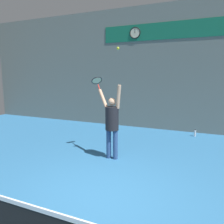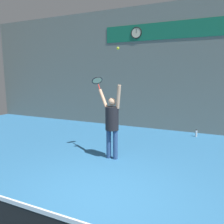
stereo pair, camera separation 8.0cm
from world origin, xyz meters
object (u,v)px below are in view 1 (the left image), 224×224
(tennis_ball, at_px, (118,48))
(water_bottle, at_px, (195,133))
(tennis_player, at_px, (112,121))
(tennis_racket, at_px, (97,81))
(scoreboard_clock, at_px, (135,33))

(tennis_ball, distance_m, water_bottle, 4.63)
(tennis_player, relative_size, water_bottle, 7.41)
(tennis_player, height_order, tennis_ball, tennis_ball)
(tennis_ball, relative_size, water_bottle, 0.27)
(tennis_racket, bearing_deg, tennis_ball, -29.29)
(tennis_racket, bearing_deg, tennis_player, -32.48)
(tennis_player, height_order, water_bottle, tennis_player)
(tennis_racket, height_order, water_bottle, tennis_racket)
(tennis_racket, bearing_deg, water_bottle, 46.89)
(scoreboard_clock, bearing_deg, tennis_racket, -90.91)
(tennis_player, xyz_separation_m, tennis_ball, (0.19, -0.06, 1.87))
(tennis_racket, xyz_separation_m, water_bottle, (2.61, 2.79, -1.95))
(tennis_racket, height_order, tennis_ball, tennis_ball)
(tennis_player, bearing_deg, scoreboard_clock, 98.92)
(tennis_player, relative_size, tennis_racket, 4.98)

